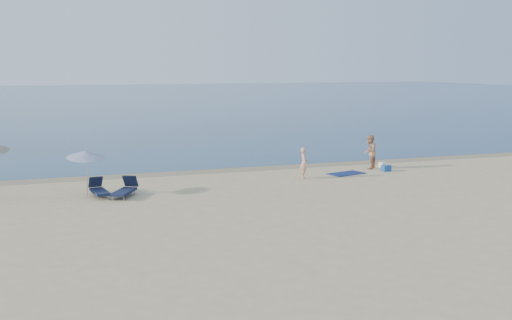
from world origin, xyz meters
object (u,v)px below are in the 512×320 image
Objects in this scene: person_left at (304,163)px; umbrella_near at (86,154)px; blue_cooler at (386,168)px; person_right at (370,152)px.

person_left is 0.74× the size of umbrella_near.
umbrella_near is (-15.56, -1.27, 1.64)m from blue_cooler.
person_right is 1.34m from blue_cooler.
person_right reaches higher than person_left.
blue_cooler is at bearing 2.38° from umbrella_near.
umbrella_near is (-15.13, -2.29, 0.88)m from person_right.
umbrella_near is (-10.53, -0.71, 1.03)m from person_left.
person_right is (4.60, 1.58, 0.14)m from person_left.
person_right is 0.88× the size of umbrella_near.
blue_cooler is at bearing -68.46° from person_left.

